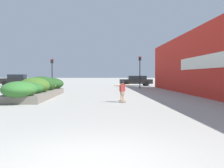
# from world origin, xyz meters

# --- Properties ---
(ground_plane) EXTENTS (300.00, 300.00, 0.00)m
(ground_plane) POSITION_xyz_m (0.00, 0.00, 0.00)
(ground_plane) COLOR #A3A099
(building_wall_right) EXTENTS (0.67, 32.53, 5.01)m
(building_wall_right) POSITION_xyz_m (7.38, 11.54, 2.50)
(building_wall_right) COLOR red
(building_wall_right) RESTS_ON ground_plane
(planter_box) EXTENTS (2.40, 9.98, 1.44)m
(planter_box) POSITION_xyz_m (-4.18, 13.45, 0.65)
(planter_box) COLOR slate
(planter_box) RESTS_ON ground_plane
(skateboard) EXTENTS (0.43, 0.61, 0.10)m
(skateboard) POSITION_xyz_m (1.37, 9.65, 0.07)
(skateboard) COLOR olive
(skateboard) RESTS_ON ground_plane
(skateboarder) EXTENTS (0.97, 0.55, 1.14)m
(skateboarder) POSITION_xyz_m (1.37, 9.65, 0.78)
(skateboarder) COLOR tan
(skateboarder) RESTS_ON skateboard
(car_leftmost) EXTENTS (4.70, 1.87, 1.51)m
(car_leftmost) POSITION_xyz_m (14.07, 31.49, 0.79)
(car_leftmost) COLOR maroon
(car_leftmost) RESTS_ON ground_plane
(car_center_left) EXTENTS (4.07, 1.99, 1.65)m
(car_center_left) POSITION_xyz_m (-11.92, 31.60, 0.87)
(car_center_left) COLOR black
(car_center_left) RESTS_ON ground_plane
(car_center_right) EXTENTS (4.60, 1.94, 1.46)m
(car_center_right) POSITION_xyz_m (5.14, 31.54, 0.77)
(car_center_right) COLOR black
(car_center_right) RESTS_ON ground_plane
(traffic_light_left) EXTENTS (0.28, 0.30, 3.34)m
(traffic_light_left) POSITION_xyz_m (-5.36, 23.93, 2.29)
(traffic_light_left) COLOR black
(traffic_light_left) RESTS_ON ground_plane
(traffic_light_right) EXTENTS (0.28, 0.30, 3.68)m
(traffic_light_right) POSITION_xyz_m (4.57, 24.26, 2.49)
(traffic_light_right) COLOR black
(traffic_light_right) RESTS_ON ground_plane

